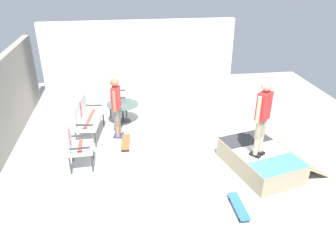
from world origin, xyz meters
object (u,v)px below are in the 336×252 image
patio_bench (85,115)px  person_watching (116,104)px  patio_table (123,109)px  skateboard_spare (239,206)px  person_skater (263,113)px  skate_ramp (261,160)px  skateboard_by_bench (126,142)px  patio_chair_by_wall (75,143)px  patio_chair_near_house (114,95)px

patio_bench → person_watching: 0.91m
patio_bench → patio_table: size_ratio=1.46×
skateboard_spare → person_watching: bearing=34.4°
patio_table → person_skater: person_skater is taller
patio_bench → skate_ramp: bearing=-117.9°
person_skater → skateboard_by_bench: (1.65, 2.80, -1.39)m
person_watching → person_skater: (-2.15, -2.98, 0.53)m
person_watching → skate_ramp: bearing=-122.3°
skate_ramp → person_watching: size_ratio=1.33×
person_skater → skateboard_spare: bearing=146.0°
patio_bench → patio_table: patio_bench is taller
patio_table → skateboard_spare: patio_table is taller
patio_chair_by_wall → skateboard_spare: patio_chair_by_wall is taller
patio_chair_by_wall → skateboard_by_bench: size_ratio=1.26×
patio_chair_by_wall → patio_bench: bearing=-4.3°
person_watching → patio_table: bearing=-9.8°
patio_bench → patio_table: bearing=-53.5°
person_watching → person_skater: size_ratio=0.97×
skate_ramp → person_watching: 3.80m
skateboard_by_bench → skateboard_spare: 3.44m
patio_chair_near_house → patio_chair_by_wall: same height
patio_bench → skateboard_by_bench: patio_bench is taller
person_skater → skateboard_by_bench: size_ratio=2.08×
skate_ramp → skateboard_by_bench: bearing=63.3°
patio_chair_near_house → person_skater: 4.82m
person_watching → skateboard_by_bench: bearing=-160.4°
patio_chair_near_house → patio_table: (-0.62, -0.24, -0.21)m
patio_chair_near_house → skateboard_by_bench: 2.05m
skate_ramp → patio_chair_by_wall: bearing=80.7°
patio_chair_near_house → skateboard_by_bench: size_ratio=1.26×
skate_ramp → patio_chair_by_wall: patio_chair_by_wall is taller
skate_ramp → person_skater: 1.25m
skate_ramp → patio_table: size_ratio=2.43×
person_watching → skateboard_by_bench: (-0.50, -0.18, -0.86)m
skateboard_spare → patio_chair_by_wall: bearing=58.7°
person_watching → patio_bench: bearing=81.9°
skate_ramp → skateboard_spare: skate_ramp is taller
patio_table → person_watching: size_ratio=0.55×
patio_bench → patio_chair_by_wall: same height
patio_chair_by_wall → person_skater: size_ratio=0.60×
skateboard_by_bench → skate_ramp: bearing=-116.7°
patio_bench → patio_chair_near_house: (1.35, -0.74, -0.00)m
skate_ramp → patio_chair_near_house: patio_chair_near_house is taller
person_skater → skateboard_spare: 1.93m
patio_chair_near_house → skateboard_spare: size_ratio=1.27×
patio_chair_near_house → skateboard_by_bench: patio_chair_near_house is taller
patio_table → person_skater: size_ratio=0.53×
patio_bench → skateboard_by_bench: (-0.62, -1.01, -0.53)m
patio_bench → patio_table: (0.73, -0.98, -0.21)m
person_skater → patio_chair_by_wall: bearing=78.2°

